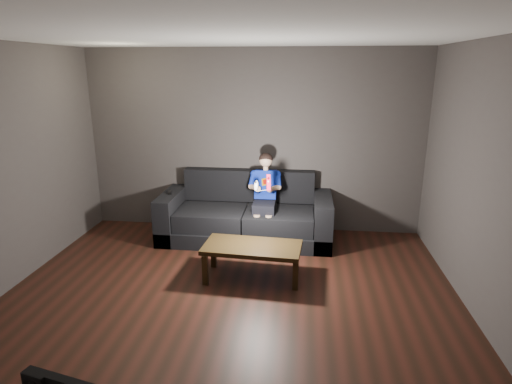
# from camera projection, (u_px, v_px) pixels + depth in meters

# --- Properties ---
(floor) EXTENTS (5.00, 5.00, 0.00)m
(floor) POSITION_uv_depth(u_px,v_px,m) (224.00, 314.00, 4.36)
(floor) COLOR black
(floor) RESTS_ON ground
(back_wall) EXTENTS (5.00, 0.04, 2.70)m
(back_wall) POSITION_uv_depth(u_px,v_px,m) (253.00, 142.00, 6.37)
(back_wall) COLOR #403938
(back_wall) RESTS_ON ground
(front_wall) EXTENTS (5.00, 0.04, 2.70)m
(front_wall) POSITION_uv_depth(u_px,v_px,m) (94.00, 364.00, 1.60)
(front_wall) COLOR #403938
(front_wall) RESTS_ON ground
(right_wall) EXTENTS (0.04, 5.00, 2.70)m
(right_wall) POSITION_uv_depth(u_px,v_px,m) (504.00, 195.00, 3.71)
(right_wall) COLOR #403938
(right_wall) RESTS_ON ground
(ceiling) EXTENTS (5.00, 5.00, 0.02)m
(ceiling) POSITION_uv_depth(u_px,v_px,m) (218.00, 32.00, 3.60)
(ceiling) COLOR silver
(ceiling) RESTS_ON back_wall
(sofa) EXTENTS (2.44, 1.05, 0.94)m
(sofa) POSITION_uv_depth(u_px,v_px,m) (246.00, 218.00, 6.24)
(sofa) COLOR black
(sofa) RESTS_ON floor
(child) EXTENTS (0.46, 0.56, 1.12)m
(child) POSITION_uv_depth(u_px,v_px,m) (265.00, 189.00, 6.01)
(child) COLOR black
(child) RESTS_ON sofa
(wii_remote_red) EXTENTS (0.07, 0.09, 0.21)m
(wii_remote_red) POSITION_uv_depth(u_px,v_px,m) (268.00, 182.00, 5.52)
(wii_remote_red) COLOR #D71742
(wii_remote_red) RESTS_ON child
(nunchuk_white) EXTENTS (0.08, 0.10, 0.15)m
(nunchuk_white) POSITION_uv_depth(u_px,v_px,m) (256.00, 186.00, 5.56)
(nunchuk_white) COLOR silver
(nunchuk_white) RESTS_ON child
(wii_remote_black) EXTENTS (0.08, 0.15, 0.03)m
(wii_remote_black) POSITION_uv_depth(u_px,v_px,m) (170.00, 193.00, 6.17)
(wii_remote_black) COLOR black
(wii_remote_black) RESTS_ON sofa
(coffee_table) EXTENTS (1.17, 0.65, 0.41)m
(coffee_table) POSITION_uv_depth(u_px,v_px,m) (252.00, 250.00, 5.02)
(coffee_table) COLOR black
(coffee_table) RESTS_ON floor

